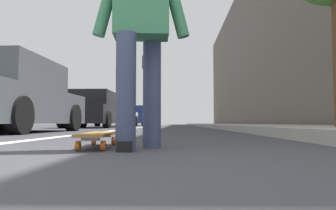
# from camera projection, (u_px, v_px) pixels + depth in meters

# --- Properties ---
(ground_plane) EXTENTS (80.00, 80.00, 0.00)m
(ground_plane) POSITION_uv_depth(u_px,v_px,m) (166.00, 129.00, 10.93)
(ground_plane) COLOR #38383D
(lane_stripe_white) EXTENTS (52.00, 0.16, 0.01)m
(lane_stripe_white) POSITION_uv_depth(u_px,v_px,m) (153.00, 126.00, 20.95)
(lane_stripe_white) COLOR silver
(lane_stripe_white) RESTS_ON ground
(sidewalk_curb) EXTENTS (52.00, 3.20, 0.13)m
(sidewalk_curb) POSITION_uv_depth(u_px,v_px,m) (227.00, 125.00, 18.82)
(sidewalk_curb) COLOR #9E9B93
(sidewalk_curb) RESTS_ON ground
(building_facade) EXTENTS (40.00, 1.20, 10.56)m
(building_facade) POSITION_uv_depth(u_px,v_px,m) (253.00, 52.00, 23.02)
(building_facade) COLOR #60584F
(building_facade) RESTS_ON ground
(skateboard) EXTENTS (0.85, 0.27, 0.11)m
(skateboard) POSITION_uv_depth(u_px,v_px,m) (98.00, 136.00, 2.50)
(skateboard) COLOR orange
(skateboard) RESTS_ON ground
(skater_person) EXTENTS (0.48, 0.72, 1.64)m
(skater_person) POSITION_uv_depth(u_px,v_px,m) (141.00, 22.00, 2.39)
(skater_person) COLOR #384260
(skater_person) RESTS_ON ground
(parked_car_near) EXTENTS (4.06, 2.04, 1.48)m
(parked_car_near) POSITION_uv_depth(u_px,v_px,m) (9.00, 98.00, 6.56)
(parked_car_near) COLOR #4C5156
(parked_car_near) RESTS_ON ground
(parked_car_mid) EXTENTS (4.19, 1.94, 1.47)m
(parked_car_mid) POSITION_uv_depth(u_px,v_px,m) (94.00, 111.00, 13.28)
(parked_car_mid) COLOR black
(parked_car_mid) RESTS_ON ground
(parked_car_far) EXTENTS (4.24, 2.05, 1.48)m
(parked_car_far) POSITION_uv_depth(u_px,v_px,m) (118.00, 114.00, 19.14)
(parked_car_far) COLOR silver
(parked_car_far) RESTS_ON ground
(parked_car_end) EXTENTS (4.11, 2.08, 1.49)m
(parked_car_end) POSITION_uv_depth(u_px,v_px,m) (134.00, 116.00, 24.81)
(parked_car_end) COLOR navy
(parked_car_end) RESTS_ON ground
(traffic_light) EXTENTS (0.33, 0.28, 4.29)m
(traffic_light) POSITION_uv_depth(u_px,v_px,m) (145.00, 77.00, 19.61)
(traffic_light) COLOR #2D2D2D
(traffic_light) RESTS_ON ground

